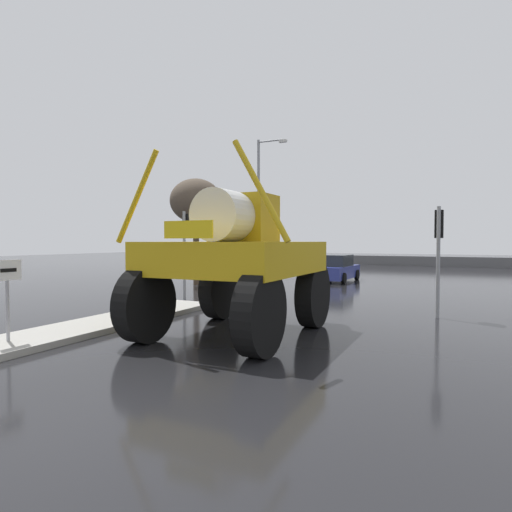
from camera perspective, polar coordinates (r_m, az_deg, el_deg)
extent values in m
plane|color=black|center=(21.64, 14.67, -4.15)|extent=(120.00, 120.00, 0.00)
cube|color=#9E9B93|center=(12.58, -18.52, -8.26)|extent=(1.71, 7.69, 0.15)
cylinder|color=#99999E|center=(10.63, -30.25, -6.34)|extent=(0.07, 0.07, 1.30)
cube|color=white|center=(10.55, -30.24, -1.65)|extent=(0.04, 0.60, 0.44)
cube|color=black|center=(10.53, -30.16, -1.65)|extent=(0.01, 0.36, 0.08)
cylinder|color=black|center=(12.72, -4.78, -4.46)|extent=(0.45, 1.73, 1.73)
cylinder|color=black|center=(11.54, 7.65, -5.13)|extent=(0.45, 1.73, 1.73)
cylinder|color=black|center=(10.01, -14.57, -6.27)|extent=(0.45, 1.73, 1.73)
cylinder|color=black|center=(8.46, 0.58, -7.71)|extent=(0.45, 1.73, 1.73)
cube|color=gold|center=(10.49, -2.66, -0.19)|extent=(3.40, 4.06, 0.77)
cube|color=#A98611|center=(10.86, -1.62, 5.03)|extent=(1.50, 1.19, 1.18)
cylinder|color=silver|center=(9.99, -4.26, 5.39)|extent=(1.22, 1.12, 1.22)
cylinder|color=gold|center=(9.90, -15.61, 7.57)|extent=(1.21, 0.13, 2.04)
cylinder|color=gold|center=(8.23, 0.66, 8.77)|extent=(1.22, 0.13, 2.03)
cube|color=yellow|center=(8.73, -9.06, 3.52)|extent=(1.17, 0.05, 0.36)
cube|color=navy|center=(24.92, 10.64, -2.11)|extent=(1.84, 4.16, 0.70)
cube|color=#23282D|center=(24.74, 10.54, -0.58)|extent=(1.63, 2.15, 0.64)
cylinder|color=black|center=(26.48, 9.76, -2.35)|extent=(0.20, 0.61, 0.60)
cylinder|color=black|center=(26.00, 13.32, -2.46)|extent=(0.20, 0.61, 0.60)
cylinder|color=black|center=(23.94, 7.72, -2.80)|extent=(0.20, 0.61, 0.60)
cylinder|color=black|center=(23.41, 11.63, -2.93)|extent=(0.20, 0.61, 0.60)
cylinder|color=gray|center=(16.90, -9.56, 0.06)|extent=(0.11, 0.11, 3.46)
cube|color=black|center=(17.08, -9.16, 4.14)|extent=(0.24, 0.32, 0.84)
sphere|color=#390503|center=(17.24, -8.80, 5.02)|extent=(0.17, 0.17, 0.17)
sphere|color=#3C2403|center=(17.23, -8.80, 4.12)|extent=(0.17, 0.17, 0.17)
sphere|color=green|center=(17.22, -8.79, 3.23)|extent=(0.17, 0.17, 0.17)
cylinder|color=gray|center=(13.76, 23.16, -0.79)|extent=(0.11, 0.11, 3.32)
cube|color=black|center=(13.97, 23.27, 3.94)|extent=(0.24, 0.32, 0.84)
sphere|color=#390503|center=(14.17, 23.32, 5.00)|extent=(0.17, 0.17, 0.17)
sphere|color=#3C2403|center=(14.16, 23.30, 3.91)|extent=(0.17, 0.17, 0.17)
sphere|color=green|center=(14.15, 23.29, 2.82)|extent=(0.17, 0.17, 0.17)
cylinder|color=gray|center=(28.10, 0.34, 6.39)|extent=(0.18, 0.18, 8.90)
cylinder|color=gray|center=(28.40, 1.96, 15.12)|extent=(1.73, 0.10, 0.10)
cube|color=silver|center=(28.05, 3.63, 15.08)|extent=(0.50, 0.24, 0.16)
cylinder|color=#473828|center=(22.75, -8.00, 0.57)|extent=(0.31, 0.31, 3.47)
ellipsoid|color=brown|center=(22.85, -8.03, 7.32)|extent=(2.72, 2.72, 2.31)
cube|color=#59595B|center=(42.06, 20.27, -0.65)|extent=(27.32, 0.24, 0.90)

